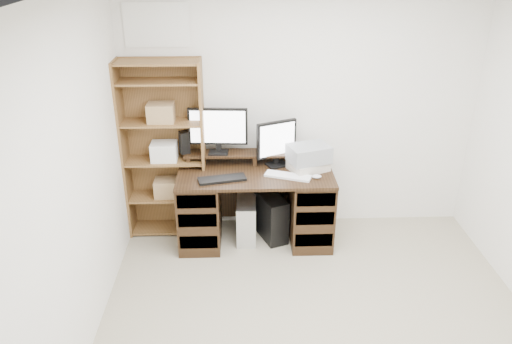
{
  "coord_description": "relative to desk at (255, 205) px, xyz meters",
  "views": [
    {
      "loc": [
        -0.6,
        -2.71,
        2.81
      ],
      "look_at": [
        -0.46,
        1.43,
        0.85
      ],
      "focal_mm": 35.0,
      "sensor_mm": 36.0,
      "label": 1
    }
  ],
  "objects": [
    {
      "name": "tower_black",
      "position": [
        0.15,
        0.04,
        -0.16
      ],
      "size": [
        0.36,
        0.51,
        0.47
      ],
      "rotation": [
        0.0,
        0.0,
        0.37
      ],
      "color": "black",
      "rests_on": "ground"
    },
    {
      "name": "printer",
      "position": [
        0.52,
        0.04,
        0.4
      ],
      "size": [
        0.43,
        0.39,
        0.09
      ],
      "primitive_type": "cube",
      "rotation": [
        0.0,
        0.0,
        0.42
      ],
      "color": "beige",
      "rests_on": "desk"
    },
    {
      "name": "tower_silver",
      "position": [
        -0.09,
        0.01,
        -0.18
      ],
      "size": [
        0.2,
        0.43,
        0.43
      ],
      "primitive_type": "cube",
      "rotation": [
        0.0,
        0.0,
        -0.03
      ],
      "color": "silver",
      "rests_on": "ground"
    },
    {
      "name": "monitor_wide",
      "position": [
        -0.36,
        0.22,
        0.74
      ],
      "size": [
        0.58,
        0.16,
        0.46
      ],
      "rotation": [
        0.0,
        0.0,
        -0.06
      ],
      "color": "black",
      "rests_on": "riser_shelf"
    },
    {
      "name": "mouse",
      "position": [
        0.57,
        -0.16,
        0.38
      ],
      "size": [
        0.1,
        0.08,
        0.04
      ],
      "primitive_type": "ellipsoid",
      "rotation": [
        0.0,
        0.0,
        0.19
      ],
      "color": "silver",
      "rests_on": "desk"
    },
    {
      "name": "bookshelf",
      "position": [
        -0.89,
        0.21,
        0.53
      ],
      "size": [
        0.8,
        0.3,
        1.8
      ],
      "color": "brown",
      "rests_on": "ground"
    },
    {
      "name": "keyboard_white",
      "position": [
        0.31,
        -0.12,
        0.37
      ],
      "size": [
        0.45,
        0.27,
        0.02
      ],
      "primitive_type": "cube",
      "rotation": [
        0.0,
        0.0,
        -0.34
      ],
      "color": "white",
      "rests_on": "desk"
    },
    {
      "name": "room",
      "position": [
        0.46,
        -1.64,
        0.86
      ],
      "size": [
        3.54,
        4.04,
        2.54
      ],
      "color": "tan",
      "rests_on": "ground"
    },
    {
      "name": "speaker",
      "position": [
        -0.69,
        0.22,
        0.59
      ],
      "size": [
        0.12,
        0.12,
        0.22
      ],
      "primitive_type": "cube",
      "rotation": [
        0.0,
        0.0,
        0.38
      ],
      "color": "black",
      "rests_on": "riser_shelf"
    },
    {
      "name": "riser_shelf",
      "position": [
        0.0,
        0.21,
        0.45
      ],
      "size": [
        1.4,
        0.22,
        0.12
      ],
      "color": "black",
      "rests_on": "desk"
    },
    {
      "name": "desk",
      "position": [
        0.0,
        0.0,
        0.0
      ],
      "size": [
        1.5,
        0.7,
        0.75
      ],
      "color": "black",
      "rests_on": "ground"
    },
    {
      "name": "keyboard_black",
      "position": [
        -0.32,
        -0.17,
        0.37
      ],
      "size": [
        0.46,
        0.24,
        0.02
      ],
      "primitive_type": "cube",
      "rotation": [
        0.0,
        0.0,
        0.22
      ],
      "color": "black",
      "rests_on": "desk"
    },
    {
      "name": "basket",
      "position": [
        0.52,
        0.04,
        0.53
      ],
      "size": [
        0.45,
        0.38,
        0.16
      ],
      "primitive_type": "cube",
      "rotation": [
        0.0,
        0.0,
        0.32
      ],
      "color": "#92979B",
      "rests_on": "printer"
    },
    {
      "name": "monitor_small",
      "position": [
        0.21,
        0.16,
        0.61
      ],
      "size": [
        0.4,
        0.23,
        0.46
      ],
      "rotation": [
        0.0,
        0.0,
        0.41
      ],
      "color": "black",
      "rests_on": "desk"
    }
  ]
}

